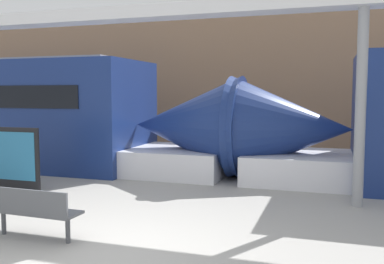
% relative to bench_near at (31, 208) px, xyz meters
% --- Properties ---
extents(ground_plane, '(60.00, 60.00, 0.00)m').
position_rel_bench_near_xyz_m(ground_plane, '(1.28, -0.17, -0.48)').
color(ground_plane, '#9E9B96').
extents(station_wall, '(56.00, 0.20, 5.00)m').
position_rel_bench_near_xyz_m(station_wall, '(1.28, 10.57, 2.02)').
color(station_wall, '#937051').
rests_on(station_wall, ground_plane).
extents(bench_near, '(1.49, 0.48, 0.80)m').
position_rel_bench_near_xyz_m(bench_near, '(0.00, 0.00, 0.00)').
color(bench_near, '#4C4F54').
rests_on(bench_near, ground_plane).
extents(poster_board, '(1.15, 0.07, 1.43)m').
position_rel_bench_near_xyz_m(poster_board, '(-2.46, 2.65, 0.24)').
color(poster_board, black).
rests_on(poster_board, ground_plane).
extents(support_column_near, '(0.20, 0.20, 3.79)m').
position_rel_bench_near_xyz_m(support_column_near, '(4.74, 3.55, 1.41)').
color(support_column_near, gray).
rests_on(support_column_near, ground_plane).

